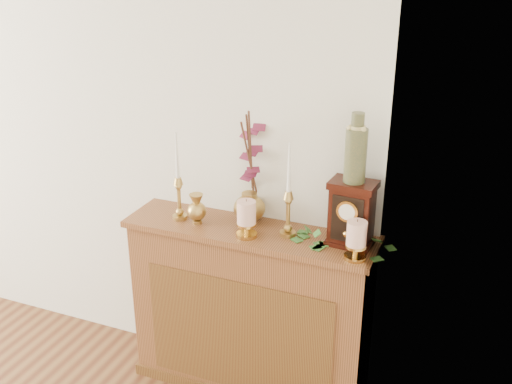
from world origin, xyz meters
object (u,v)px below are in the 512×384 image
at_px(candlestick_left, 179,191).
at_px(mantel_clock, 351,214).
at_px(candlestick_center, 288,206).
at_px(ceramic_vase, 356,151).
at_px(bud_vase, 197,209).
at_px(ginger_jar, 252,170).

distance_m(candlestick_left, mantel_clock, 0.85).
bearing_deg(candlestick_center, ceramic_vase, 4.89).
bearing_deg(mantel_clock, ceramic_vase, 90.00).
distance_m(bud_vase, mantel_clock, 0.75).
bearing_deg(bud_vase, mantel_clock, 4.89).
bearing_deg(candlestick_left, bud_vase, -7.94).
distance_m(candlestick_center, ceramic_vase, 0.42).
distance_m(candlestick_left, candlestick_center, 0.56).
distance_m(ginger_jar, mantel_clock, 0.54).
bearing_deg(ceramic_vase, ginger_jar, 170.83).
relative_size(candlestick_left, ginger_jar, 0.77).
relative_size(candlestick_left, ceramic_vase, 1.44).
distance_m(bud_vase, ginger_jar, 0.33).
bearing_deg(candlestick_left, mantel_clock, 3.33).
relative_size(candlestick_center, ceramic_vase, 1.47).
xyz_separation_m(bud_vase, mantel_clock, (0.75, 0.06, 0.07)).
height_order(candlestick_left, bud_vase, candlestick_left).
distance_m(candlestick_center, bud_vase, 0.46).
height_order(mantel_clock, ceramic_vase, ceramic_vase).
bearing_deg(ginger_jar, candlestick_center, -25.57).
bearing_deg(candlestick_left, ceramic_vase, 3.52).
bearing_deg(ceramic_vase, candlestick_left, -176.48).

